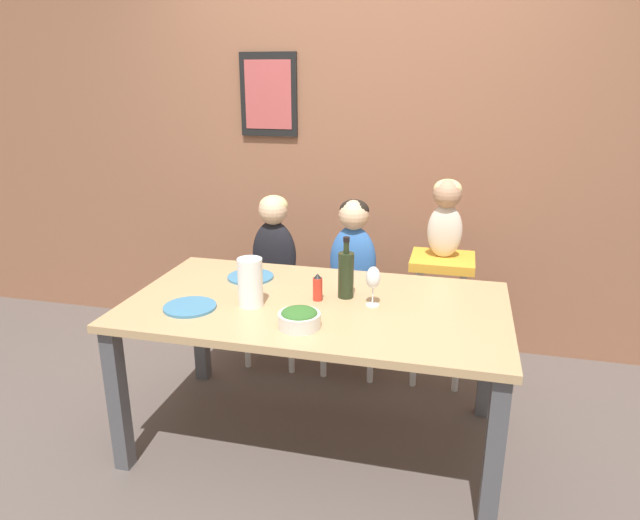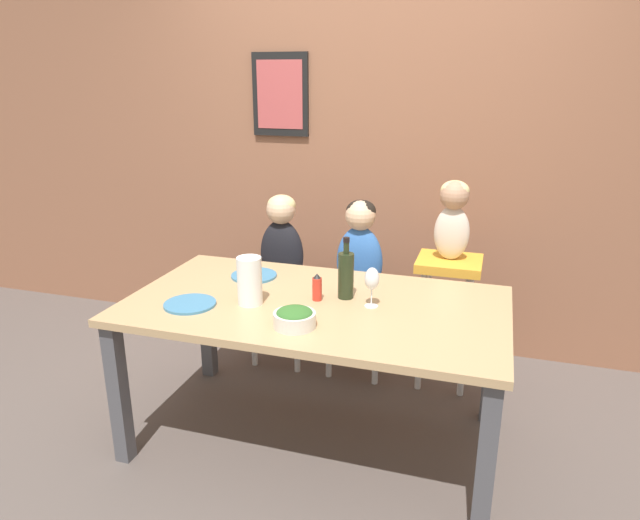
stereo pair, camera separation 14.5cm
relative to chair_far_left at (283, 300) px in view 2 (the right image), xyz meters
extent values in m
plane|color=#564C47|center=(0.45, -0.74, -0.40)|extent=(14.00, 14.00, 0.00)
cube|color=#8E5B42|center=(0.45, 0.49, 0.95)|extent=(10.00, 0.06, 2.70)
cube|color=black|center=(-0.16, 0.45, 1.20)|extent=(0.37, 0.02, 0.51)
cube|color=#B74C4C|center=(-0.16, 0.43, 1.20)|extent=(0.30, 0.00, 0.42)
cube|color=tan|center=(0.45, -0.74, 0.31)|extent=(1.72, 0.96, 0.03)
cube|color=#4C4C51|center=(-0.35, -1.16, -0.05)|extent=(0.07, 0.07, 0.69)
cube|color=#4C4C51|center=(1.25, -1.16, -0.05)|extent=(0.07, 0.07, 0.69)
cube|color=#4C4C51|center=(-0.35, -0.32, -0.05)|extent=(0.07, 0.07, 0.69)
cube|color=#4C4C51|center=(1.25, -0.32, -0.05)|extent=(0.07, 0.07, 0.69)
cylinder|color=silver|center=(-0.14, -0.14, -0.18)|extent=(0.04, 0.04, 0.42)
cylinder|color=silver|center=(0.14, -0.14, -0.18)|extent=(0.04, 0.04, 0.42)
cylinder|color=silver|center=(-0.14, 0.14, -0.18)|extent=(0.04, 0.04, 0.42)
cylinder|color=silver|center=(0.14, 0.14, -0.18)|extent=(0.04, 0.04, 0.42)
cube|color=silver|center=(0.00, 0.00, 0.05)|extent=(0.41, 0.37, 0.05)
cylinder|color=silver|center=(0.34, -0.14, -0.18)|extent=(0.04, 0.04, 0.42)
cylinder|color=silver|center=(0.62, -0.14, -0.18)|extent=(0.04, 0.04, 0.42)
cylinder|color=silver|center=(0.34, 0.14, -0.18)|extent=(0.04, 0.04, 0.42)
cylinder|color=silver|center=(0.62, 0.14, -0.18)|extent=(0.04, 0.04, 0.42)
cube|color=silver|center=(0.48, 0.00, 0.05)|extent=(0.41, 0.37, 0.05)
cylinder|color=silver|center=(0.86, -0.12, -0.04)|extent=(0.04, 0.04, 0.70)
cylinder|color=silver|center=(1.10, -0.12, -0.04)|extent=(0.04, 0.04, 0.70)
cylinder|color=silver|center=(0.86, 0.12, -0.04)|extent=(0.04, 0.04, 0.70)
cylinder|color=silver|center=(1.10, 0.12, -0.04)|extent=(0.04, 0.04, 0.70)
cube|color=gold|center=(0.98, 0.00, 0.33)|extent=(0.35, 0.32, 0.05)
ellipsoid|color=black|center=(0.00, 0.00, 0.29)|extent=(0.27, 0.14, 0.42)
sphere|color=#D6AD89|center=(0.00, 0.00, 0.57)|extent=(0.17, 0.17, 0.17)
ellipsoid|color=#DBC684|center=(0.00, 0.01, 0.59)|extent=(0.17, 0.16, 0.12)
ellipsoid|color=#3366B2|center=(0.48, 0.00, 0.29)|extent=(0.27, 0.14, 0.42)
sphere|color=#D6AD89|center=(0.48, 0.00, 0.57)|extent=(0.17, 0.17, 0.17)
ellipsoid|color=black|center=(0.48, 0.01, 0.59)|extent=(0.17, 0.16, 0.12)
ellipsoid|color=beige|center=(0.98, 0.00, 0.51)|extent=(0.19, 0.10, 0.30)
sphere|color=tan|center=(0.98, 0.00, 0.71)|extent=(0.15, 0.15, 0.15)
ellipsoid|color=#DBC684|center=(0.98, 0.01, 0.74)|extent=(0.15, 0.15, 0.11)
cylinder|color=#232D19|center=(0.57, -0.64, 0.44)|extent=(0.07, 0.07, 0.21)
cylinder|color=#232D19|center=(0.57, -0.64, 0.58)|extent=(0.03, 0.03, 0.08)
cylinder|color=black|center=(0.57, -0.64, 0.61)|extent=(0.03, 0.03, 0.02)
cylinder|color=white|center=(0.17, -0.84, 0.44)|extent=(0.11, 0.11, 0.22)
cylinder|color=white|center=(0.70, -0.71, 0.33)|extent=(0.06, 0.06, 0.00)
cylinder|color=white|center=(0.70, -0.71, 0.37)|extent=(0.01, 0.01, 0.08)
ellipsoid|color=white|center=(0.70, -0.71, 0.46)|extent=(0.07, 0.07, 0.10)
cylinder|color=silver|center=(0.45, -1.02, 0.36)|extent=(0.18, 0.18, 0.06)
ellipsoid|color=#336628|center=(0.45, -1.02, 0.39)|extent=(0.15, 0.15, 0.04)
cylinder|color=teal|center=(-0.08, -0.94, 0.34)|extent=(0.23, 0.23, 0.01)
cylinder|color=teal|center=(0.04, -0.51, 0.34)|extent=(0.23, 0.23, 0.01)
cylinder|color=red|center=(0.45, -0.71, 0.38)|extent=(0.04, 0.04, 0.11)
cone|color=black|center=(0.45, -0.71, 0.45)|extent=(0.04, 0.04, 0.02)
camera|label=1|loc=(1.05, -3.07, 1.32)|focal=32.00mm
camera|label=2|loc=(1.19, -3.04, 1.32)|focal=32.00mm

